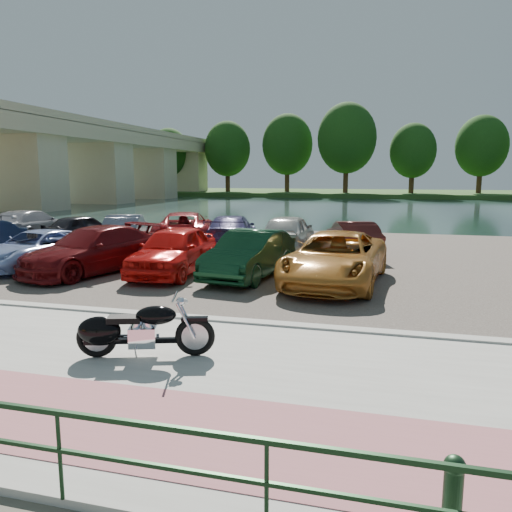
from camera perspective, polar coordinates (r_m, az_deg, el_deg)
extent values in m
plane|color=#595447|center=(8.81, -5.51, -11.74)|extent=(200.00, 200.00, 0.00)
cube|color=#9D9C94|center=(7.93, -8.08, -13.86)|extent=(60.00, 6.00, 0.10)
cube|color=#A35C62|center=(6.69, -13.32, -18.12)|extent=(60.00, 2.00, 0.01)
cube|color=#9D9C94|center=(10.59, -1.74, -7.67)|extent=(60.00, 0.30, 0.14)
cube|color=#3E3832|center=(19.19, 5.90, -0.17)|extent=(60.00, 18.00, 0.04)
cube|color=#182B2A|center=(47.90, 11.30, 5.33)|extent=(120.00, 40.00, 0.00)
cube|color=#264318|center=(79.81, 12.76, 7.00)|extent=(120.00, 24.00, 0.60)
cube|color=#C7B18A|center=(56.97, -18.62, 12.88)|extent=(7.00, 56.00, 1.40)
cube|color=#C7B18A|center=(57.05, -18.67, 13.88)|extent=(7.00, 56.00, 0.70)
cube|color=#C7B18A|center=(48.74, -24.90, 8.96)|extent=(6.00, 4.00, 7.20)
cube|color=#C7B18A|center=(58.52, -17.35, 9.30)|extent=(6.00, 4.00, 7.20)
cube|color=#C7B18A|center=(69.01, -12.01, 9.45)|extent=(6.00, 4.00, 7.20)
cube|color=#C7B18A|center=(79.92, -8.11, 9.51)|extent=(6.00, 4.00, 7.20)
cylinder|color=black|center=(5.37, -21.51, -20.43)|extent=(0.04, 0.04, 0.90)
cylinder|color=black|center=(4.62, 1.21, -25.08)|extent=(0.04, 0.04, 0.90)
cube|color=black|center=(5.18, -21.81, -16.28)|extent=(24.00, 0.05, 0.05)
cube|color=black|center=(5.35, -21.55, -19.96)|extent=(24.00, 0.04, 0.04)
cylinder|color=black|center=(4.87, 21.48, -25.14)|extent=(0.16, 0.16, 0.70)
sphere|color=black|center=(4.68, 21.76, -21.38)|extent=(0.18, 0.18, 0.18)
cylinder|color=#3C2416|center=(79.43, -9.84, 8.93)|extent=(0.70, 0.70, 4.50)
ellipsoid|color=#193D10|center=(79.50, -9.91, 11.52)|extent=(6.30, 6.30, 7.56)
cylinder|color=#3C2416|center=(77.48, -3.26, 9.21)|extent=(0.70, 0.70, 4.95)
ellipsoid|color=#193D10|center=(77.58, -3.28, 12.13)|extent=(6.93, 6.93, 8.32)
cylinder|color=#3C2416|center=(76.57, 3.58, 9.37)|extent=(0.70, 0.70, 5.40)
ellipsoid|color=#193D10|center=(76.70, 3.61, 12.60)|extent=(7.56, 7.56, 9.07)
cylinder|color=#3C2416|center=(72.55, 10.23, 9.43)|extent=(0.70, 0.70, 5.85)
ellipsoid|color=#193D10|center=(72.72, 10.34, 13.12)|extent=(8.19, 8.19, 9.83)
cylinder|color=#3C2416|center=(73.77, 17.36, 8.63)|extent=(0.70, 0.70, 4.50)
ellipsoid|color=#193D10|center=(73.85, 17.50, 11.42)|extent=(6.30, 6.30, 7.56)
cylinder|color=#3C2416|center=(76.08, 24.18, 8.42)|extent=(0.70, 0.70, 4.95)
ellipsoid|color=#193D10|center=(76.18, 24.38, 11.39)|extent=(6.93, 6.93, 8.32)
torus|color=black|center=(8.64, -6.98, -9.10)|extent=(0.68, 0.32, 0.68)
torus|color=black|center=(8.91, -17.75, -8.91)|extent=(0.68, 0.32, 0.68)
cylinder|color=#B2B2B7|center=(8.64, -6.98, -9.10)|extent=(0.46, 0.20, 0.46)
cylinder|color=#B2B2B7|center=(8.91, -17.75, -8.91)|extent=(0.46, 0.20, 0.46)
cylinder|color=silver|center=(8.47, -8.02, -7.35)|extent=(0.33, 0.15, 0.63)
cylinder|color=silver|center=(8.66, -7.90, -6.98)|extent=(0.33, 0.15, 0.63)
cylinder|color=silver|center=(8.48, -9.30, -4.66)|extent=(0.26, 0.73, 0.04)
sphere|color=silver|center=(8.49, -8.61, -5.19)|extent=(0.20, 0.20, 0.16)
sphere|color=silver|center=(8.48, -8.14, -5.19)|extent=(0.14, 0.14, 0.11)
cube|color=black|center=(8.55, -7.02, -7.13)|extent=(0.47, 0.27, 0.06)
cube|color=black|center=(8.76, -12.44, -9.42)|extent=(1.17, 0.46, 0.08)
cube|color=silver|center=(8.75, -12.78, -8.98)|extent=(0.53, 0.44, 0.34)
cylinder|color=silver|center=(8.67, -12.17, -7.73)|extent=(0.29, 0.25, 0.27)
cylinder|color=silver|center=(8.70, -13.48, -7.71)|extent=(0.29, 0.25, 0.27)
ellipsoid|color=black|center=(8.60, -11.35, -6.66)|extent=(0.76, 0.55, 0.32)
cube|color=black|center=(8.71, -14.81, -7.00)|extent=(0.61, 0.43, 0.10)
ellipsoid|color=black|center=(8.86, -17.47, -8.19)|extent=(0.80, 0.54, 0.50)
cube|color=black|center=(8.90, -17.77, -8.61)|extent=(0.44, 0.29, 0.30)
cylinder|color=silver|center=(8.99, -14.48, -9.41)|extent=(1.08, 0.42, 0.09)
cylinder|color=silver|center=(8.97, -14.51, -8.92)|extent=(1.08, 0.42, 0.09)
cylinder|color=#B2B2B7|center=(8.67, -13.59, -10.72)|extent=(0.07, 0.14, 0.22)
imported|color=#96AADA|center=(18.42, -23.76, 0.73)|extent=(2.83, 4.81, 1.25)
imported|color=#610D0F|center=(16.80, -18.09, 0.66)|extent=(3.45, 5.42, 1.46)
imported|color=red|center=(15.92, -9.40, 0.64)|extent=(1.94, 4.50, 1.51)
imported|color=#0E331B|center=(15.18, -0.69, 0.18)|extent=(2.08, 4.51, 1.43)
imported|color=#B8762A|center=(14.44, 9.07, -0.28)|extent=(2.91, 5.56, 1.49)
imported|color=gray|center=(26.16, -24.49, 3.23)|extent=(2.58, 5.25, 1.47)
imported|color=black|center=(24.74, -19.18, 3.04)|extent=(2.62, 4.08, 1.29)
imported|color=slate|center=(23.05, -14.58, 2.93)|extent=(2.76, 4.42, 1.37)
imported|color=maroon|center=(22.61, -8.17, 3.16)|extent=(4.01, 5.84, 1.48)
imported|color=navy|center=(21.58, -2.87, 2.84)|extent=(2.91, 5.13, 1.40)
imported|color=#A6A7A2|center=(20.51, 3.70, 2.69)|extent=(1.91, 4.56, 1.54)
imported|color=#4A1713|center=(19.96, 10.98, 2.06)|extent=(2.59, 4.27, 1.33)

